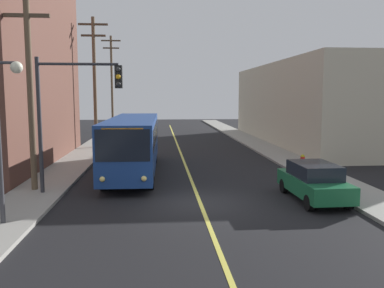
% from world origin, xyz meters
% --- Properties ---
extents(ground_plane, '(120.00, 120.00, 0.00)m').
position_xyz_m(ground_plane, '(0.00, 0.00, 0.00)').
color(ground_plane, black).
extents(sidewalk_left, '(2.50, 90.00, 0.15)m').
position_xyz_m(sidewalk_left, '(-7.25, 10.00, 0.07)').
color(sidewalk_left, gray).
rests_on(sidewalk_left, ground).
extents(sidewalk_right, '(2.50, 90.00, 0.15)m').
position_xyz_m(sidewalk_right, '(7.25, 10.00, 0.07)').
color(sidewalk_right, gray).
rests_on(sidewalk_right, ground).
extents(lane_stripe_center, '(0.16, 60.00, 0.01)m').
position_xyz_m(lane_stripe_center, '(0.00, 15.00, 0.01)').
color(lane_stripe_center, '#D8CC4C').
rests_on(lane_stripe_center, ground).
extents(building_right_warehouse, '(12.00, 26.48, 7.43)m').
position_xyz_m(building_right_warehouse, '(14.49, 21.40, 3.71)').
color(building_right_warehouse, beige).
rests_on(building_right_warehouse, ground).
extents(city_bus, '(2.74, 12.19, 3.20)m').
position_xyz_m(city_bus, '(-3.16, 6.93, 1.82)').
color(city_bus, navy).
rests_on(city_bus, ground).
extents(parked_car_green, '(1.90, 4.44, 1.62)m').
position_xyz_m(parked_car_green, '(4.89, 0.04, 0.84)').
color(parked_car_green, '#196038').
rests_on(parked_car_green, ground).
extents(utility_pole_near, '(2.40, 0.28, 9.35)m').
position_xyz_m(utility_pole_near, '(-7.47, 2.52, 5.31)').
color(utility_pole_near, brown).
rests_on(utility_pole_near, sidewalk_left).
extents(utility_pole_mid, '(2.40, 0.28, 10.73)m').
position_xyz_m(utility_pole_mid, '(-6.97, 18.13, 6.03)').
color(utility_pole_mid, brown).
rests_on(utility_pole_mid, sidewalk_left).
extents(utility_pole_far, '(2.40, 0.28, 11.70)m').
position_xyz_m(utility_pole_far, '(-7.50, 35.51, 6.53)').
color(utility_pole_far, brown).
rests_on(utility_pole_far, sidewalk_left).
extents(traffic_signal_left_corner, '(3.75, 0.48, 6.00)m').
position_xyz_m(traffic_signal_left_corner, '(-5.41, 1.89, 4.30)').
color(traffic_signal_left_corner, '#2D2D33').
rests_on(traffic_signal_left_corner, sidewalk_left).
extents(street_lamp_left, '(0.98, 0.40, 5.50)m').
position_xyz_m(street_lamp_left, '(-6.83, -2.50, 3.74)').
color(street_lamp_left, '#38383D').
rests_on(street_lamp_left, sidewalk_left).
extents(fire_hydrant, '(0.44, 0.26, 0.84)m').
position_xyz_m(fire_hydrant, '(6.85, 6.80, 0.58)').
color(fire_hydrant, red).
rests_on(fire_hydrant, sidewalk_right).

